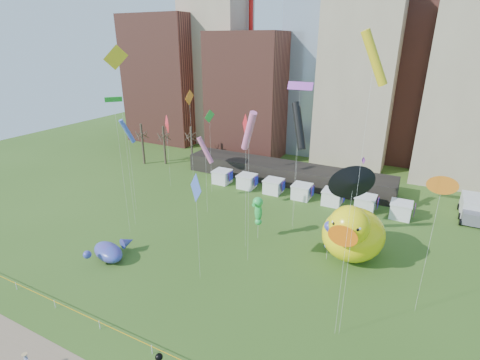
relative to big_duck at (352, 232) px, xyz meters
The scene contains 28 objects.
ground 25.02m from the big_duck, 117.97° to the right, with size 160.00×160.00×0.00m, color #31531A.
skyline 44.11m from the big_duck, 103.45° to the left, with size 101.00×23.00×68.00m.
pavilion 25.54m from the big_duck, 127.83° to the left, with size 38.00×6.00×3.20m, color black.
vendor_tents 17.81m from the big_duck, 126.91° to the left, with size 33.24×2.80×2.40m.
bare_trees 45.77m from the big_duck, 155.94° to the left, with size 8.44×6.44×8.50m.
caution_tape 24.94m from the big_duck, 117.97° to the right, with size 50.00×0.06×0.90m.
big_duck is the anchor object (origin of this frame).
small_duck 3.36m from the big_duck, 117.69° to the left, with size 3.88×4.26×2.97m.
seahorse_green 11.70m from the big_duck, behind, with size 1.51×1.79×5.93m.
seahorse_purple 2.87m from the big_duck, 145.71° to the right, with size 1.32×1.60×5.11m.
whale_inflatable 28.65m from the big_duck, 152.63° to the right, with size 5.38×6.16×2.14m.
box_truck 23.23m from the big_duck, 54.50° to the left, with size 2.92×6.98×2.96m.
kite_0 34.97m from the big_duck, 165.47° to the left, with size 2.28×2.36×12.64m.
kite_1 17.16m from the big_duck, 150.56° to the right, with size 2.53×2.15×17.79m.
kite_2 16.80m from the big_duck, 84.03° to the right, with size 2.20×1.91×15.69m.
kite_3 31.87m from the big_duck, 165.04° to the right, with size 1.57×1.67×18.10m.
kite_4 23.44m from the big_duck, 82.47° to the right, with size 2.21×1.42×25.03m.
kite_5 33.09m from the big_duck, behind, with size 1.39×2.21×14.08m.
kite_6 13.72m from the big_duck, 40.45° to the right, with size 1.64×0.27×13.91m.
kite_7 18.24m from the big_duck, 155.11° to the left, with size 3.11×0.46×19.64m.
kite_8 17.13m from the big_duck, 164.17° to the right, with size 2.00×2.30×16.74m.
kite_9 22.72m from the big_duck, behind, with size 2.38×1.53×11.69m.
kite_10 14.20m from the big_duck, 157.32° to the left, with size 3.05×3.11×17.30m.
kite_11 28.46m from the big_duck, 158.95° to the left, with size 0.68×1.98×14.06m.
kite_12 34.47m from the big_duck, 169.69° to the right, with size 2.00×2.18×23.84m.
kite_13 19.21m from the big_duck, 140.40° to the right, with size 2.62×2.00×12.26m.
kite_14 28.81m from the big_duck, 169.13° to the left, with size 0.05×2.17×17.66m.
kite_15 12.49m from the big_duck, 96.55° to the left, with size 0.67×1.64×9.04m.
Camera 1 is at (16.86, -16.80, 24.33)m, focal length 27.00 mm.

